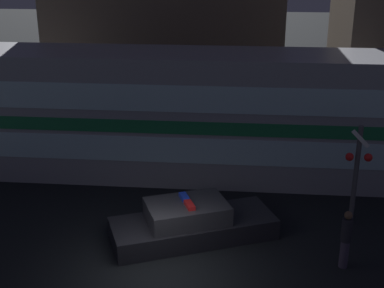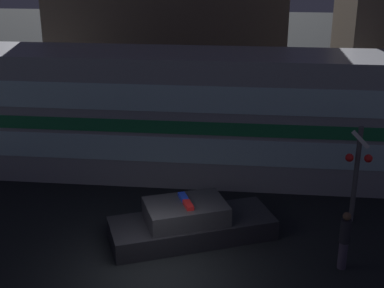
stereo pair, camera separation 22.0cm
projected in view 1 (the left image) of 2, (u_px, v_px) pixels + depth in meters
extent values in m
plane|color=black|center=(159.00, 277.00, 13.88)|extent=(120.00, 120.00, 0.00)
cube|color=gray|center=(191.00, 115.00, 19.43)|extent=(18.41, 2.90, 4.59)
cube|color=#19723F|center=(187.00, 128.00, 18.07)|extent=(18.05, 0.03, 0.46)
cube|color=silver|center=(187.00, 151.00, 18.35)|extent=(17.49, 0.02, 0.92)
cube|color=silver|center=(187.00, 99.00, 17.71)|extent=(17.49, 0.02, 0.92)
cube|color=black|center=(193.00, 228.00, 15.66)|extent=(5.05, 3.42, 0.61)
cube|color=#333338|center=(187.00, 212.00, 15.40)|extent=(2.69, 2.28, 0.55)
cube|color=red|center=(190.00, 205.00, 15.06)|extent=(0.38, 0.55, 0.12)
cube|color=blue|center=(184.00, 197.00, 15.52)|extent=(0.38, 0.55, 0.12)
cylinder|color=#3F384C|center=(344.00, 254.00, 14.20)|extent=(0.24, 0.24, 0.79)
cylinder|color=black|center=(347.00, 230.00, 13.95)|extent=(0.28, 0.28, 0.66)
sphere|color=brown|center=(348.00, 215.00, 13.80)|extent=(0.21, 0.21, 0.21)
cylinder|color=#4C4C51|center=(356.00, 174.00, 16.26)|extent=(0.15, 0.15, 3.11)
sphere|color=red|center=(350.00, 157.00, 15.92)|extent=(0.25, 0.25, 0.25)
sphere|color=red|center=(368.00, 158.00, 15.87)|extent=(0.25, 0.25, 0.25)
cube|color=white|center=(361.00, 139.00, 15.75)|extent=(0.58, 0.03, 0.58)
cube|color=brown|center=(168.00, 11.00, 26.77)|extent=(11.37, 5.74, 10.03)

